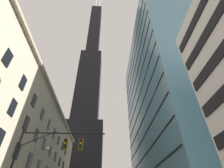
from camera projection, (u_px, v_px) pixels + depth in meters
station_building at (5, 147)px, 33.48m from camera, size 16.09×58.87×23.57m
dark_skyscraper at (87, 102)px, 111.06m from camera, size 22.92×22.92×204.97m
glass_office_midrise at (163, 102)px, 49.19m from camera, size 15.04×43.31×54.71m
traffic_signal_mast at (50, 154)px, 15.79m from camera, size 8.54×0.63×7.93m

